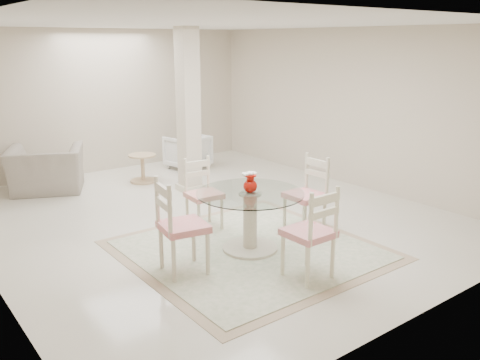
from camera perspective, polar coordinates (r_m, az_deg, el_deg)
ground at (r=7.46m, az=-3.56°, el=-4.05°), size 7.00×7.00×0.00m
room_shell at (r=7.06m, az=-3.81°, el=10.29°), size 6.02×7.02×2.71m
column at (r=8.47m, az=-5.82°, el=7.67°), size 0.30×0.30×2.70m
area_rug at (r=6.27m, az=1.12°, el=-7.83°), size 2.83×2.83×0.02m
dining_table at (r=6.13m, az=1.14°, el=-4.66°), size 1.28×1.28×0.74m
red_vase at (r=5.99m, az=1.14°, el=-0.30°), size 0.20×0.17×0.26m
dining_chair_east at (r=6.74m, az=7.78°, el=-0.98°), size 0.46×0.46×1.13m
dining_chair_north at (r=6.85m, az=-4.34°, el=-0.94°), size 0.46×0.46×1.06m
dining_chair_west at (r=5.49m, az=-7.15°, el=-4.46°), size 0.55×0.55×1.19m
dining_chair_south at (r=5.37m, az=8.28°, el=-5.24°), size 0.46×0.47×1.15m
recliner_taupe at (r=9.14m, az=-20.92°, el=1.10°), size 1.49×1.42×0.76m
armchair_white at (r=10.19m, az=-5.90°, el=3.19°), size 0.85×0.87×0.67m
side_table at (r=9.32m, az=-10.86°, el=1.19°), size 0.49×0.49×0.51m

